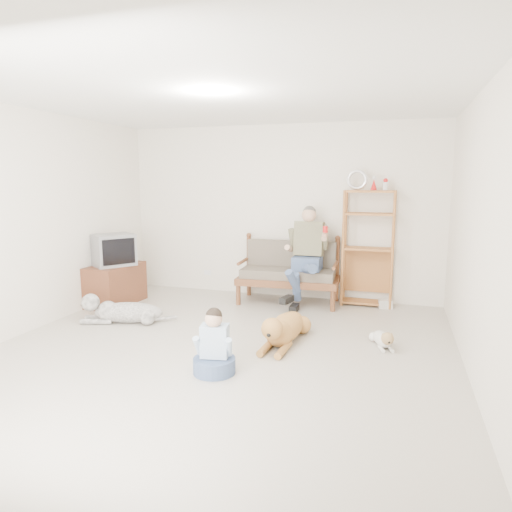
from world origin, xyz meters
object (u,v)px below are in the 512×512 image
(etagere, at_px, (368,247))
(golden_retriever, at_px, (283,329))
(tv_stand, at_px, (115,284))
(loveseat, at_px, (289,271))

(etagere, distance_m, golden_retriever, 2.21)
(etagere, height_order, tv_stand, etagere)
(loveseat, distance_m, etagere, 1.22)
(loveseat, height_order, etagere, etagere)
(etagere, distance_m, tv_stand, 3.81)
(tv_stand, bearing_deg, golden_retriever, -13.75)
(etagere, xyz_separation_m, tv_stand, (-3.62, -1.05, -0.58))
(golden_retriever, bearing_deg, loveseat, 104.45)
(loveseat, relative_size, golden_retriever, 1.12)
(loveseat, height_order, tv_stand, loveseat)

